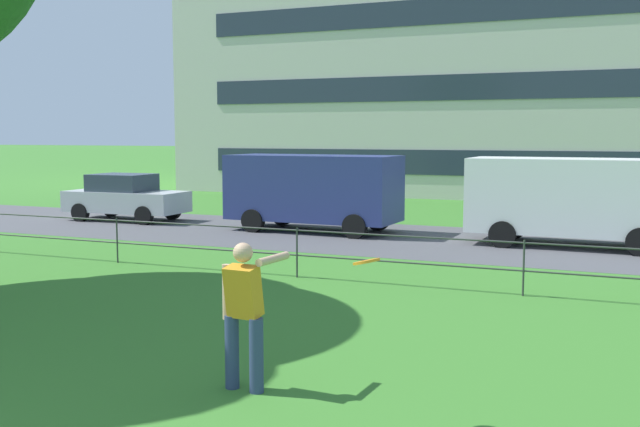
% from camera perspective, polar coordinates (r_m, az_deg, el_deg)
% --- Properties ---
extents(street_strip, '(80.00, 6.33, 0.01)m').
position_cam_1_polar(street_strip, '(20.40, 5.28, -1.91)').
color(street_strip, '#4C4C51').
rests_on(street_strip, ground).
extents(park_fence, '(35.22, 0.04, 1.00)m').
position_cam_1_polar(park_fence, '(14.72, -1.79, -2.38)').
color(park_fence, '#333833').
rests_on(park_fence, ground).
extents(person_thrower, '(0.56, 0.78, 1.67)m').
position_cam_1_polar(person_thrower, '(8.30, -5.87, -7.48)').
color(person_thrower, navy).
rests_on(person_thrower, ground).
extents(frisbee, '(0.33, 0.33, 0.09)m').
position_cam_1_polar(frisbee, '(7.23, 3.60, -3.72)').
color(frisbee, orange).
extents(car_silver_far_left, '(4.04, 1.88, 1.54)m').
position_cam_1_polar(car_silver_far_left, '(25.29, -14.77, 1.23)').
color(car_silver_far_left, '#B7BABF').
rests_on(car_silver_far_left, ground).
extents(panel_van_center, '(5.06, 2.22, 2.24)m').
position_cam_1_polar(panel_van_center, '(21.67, -0.50, 1.96)').
color(panel_van_center, navy).
rests_on(panel_van_center, ground).
extents(panel_van_right, '(5.04, 2.19, 2.24)m').
position_cam_1_polar(panel_van_right, '(19.80, 18.78, 1.23)').
color(panel_van_right, white).
rests_on(panel_van_right, ground).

